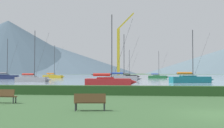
% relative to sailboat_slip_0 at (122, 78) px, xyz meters
% --- Properties ---
extents(ground_plane, '(1000.00, 1000.00, 0.00)m').
position_rel_sailboat_slip_0_xyz_m(ground_plane, '(8.16, -51.31, -0.76)').
color(ground_plane, '#385B33').
extents(harbor_water, '(320.00, 246.00, 0.00)m').
position_rel_sailboat_slip_0_xyz_m(harbor_water, '(8.16, 85.69, -0.76)').
color(harbor_water, '#8499A8').
rests_on(harbor_water, ground_plane).
extents(hedge_line, '(80.00, 1.20, 0.86)m').
position_rel_sailboat_slip_0_xyz_m(hedge_line, '(8.16, -40.31, -0.33)').
color(hedge_line, '#284C23').
rests_on(hedge_line, ground_plane).
extents(sailboat_slip_0, '(9.11, 2.74, 11.48)m').
position_rel_sailboat_slip_0_xyz_m(sailboat_slip_0, '(0.00, 0.00, 0.00)').
color(sailboat_slip_0, '#9E9EA3').
rests_on(sailboat_slip_0, harbor_water).
extents(sailboat_slip_1, '(8.12, 2.52, 12.17)m').
position_rel_sailboat_slip_0_xyz_m(sailboat_slip_1, '(-27.33, 30.52, -0.07)').
color(sailboat_slip_1, gold).
rests_on(sailboat_slip_1, harbor_water).
extents(sailboat_slip_2, '(8.48, 3.30, 11.42)m').
position_rel_sailboat_slip_0_xyz_m(sailboat_slip_2, '(-0.66, -22.85, -0.06)').
color(sailboat_slip_2, red).
rests_on(sailboat_slip_2, harbor_water).
extents(sailboat_slip_5, '(8.34, 2.69, 10.87)m').
position_rel_sailboat_slip_0_xyz_m(sailboat_slip_5, '(0.08, 36.87, -0.06)').
color(sailboat_slip_5, black).
rests_on(sailboat_slip_5, harbor_water).
extents(sailboat_slip_6, '(7.50, 2.62, 9.80)m').
position_rel_sailboat_slip_0_xyz_m(sailboat_slip_6, '(10.85, 30.91, -0.14)').
color(sailboat_slip_6, '#236B38').
rests_on(sailboat_slip_6, harbor_water).
extents(sailboat_slip_7, '(9.44, 4.46, 10.90)m').
position_rel_sailboat_slip_0_xyz_m(sailboat_slip_7, '(14.65, -9.29, 0.01)').
color(sailboat_slip_7, '#19707A').
rests_on(sailboat_slip_7, harbor_water).
extents(sailboat_slip_8, '(8.07, 2.61, 11.44)m').
position_rel_sailboat_slip_0_xyz_m(sailboat_slip_8, '(-19.33, -8.11, -0.08)').
color(sailboat_slip_8, '#9E9EA3').
rests_on(sailboat_slip_8, harbor_water).
extents(sailboat_slip_11, '(9.05, 2.83, 13.00)m').
position_rel_sailboat_slip_0_xyz_m(sailboat_slip_11, '(-38.43, 16.52, 0.01)').
color(sailboat_slip_11, navy).
rests_on(sailboat_slip_11, harbor_water).
extents(park_bench_near_path, '(1.68, 0.57, 0.95)m').
position_rel_sailboat_slip_0_xyz_m(park_bench_near_path, '(-5.07, -47.64, -0.23)').
color(park_bench_near_path, brown).
rests_on(park_bench_near_path, ground_plane).
extents(park_bench_under_tree, '(1.76, 0.65, 0.95)m').
position_rel_sailboat_slip_0_xyz_m(park_bench_under_tree, '(1.45, -50.65, -0.22)').
color(park_bench_under_tree, brown).
rests_on(park_bench_under_tree, ground_plane).
extents(dock_crane, '(5.73, 2.00, 19.99)m').
position_rel_sailboat_slip_0_xyz_m(dock_crane, '(-1.74, 14.03, 6.04)').
color(dock_crane, '#333338').
rests_on(dock_crane, ground_plane).
extents(distant_hill_west_ridge, '(279.91, 279.91, 46.72)m').
position_rel_sailboat_slip_0_xyz_m(distant_hill_west_ridge, '(-137.20, 350.47, 22.60)').
color(distant_hill_west_ridge, '#4C6070').
rests_on(distant_hill_west_ridge, ground_plane).
extents(distant_hill_central_peak, '(293.90, 293.90, 83.63)m').
position_rel_sailboat_slip_0_xyz_m(distant_hill_central_peak, '(-199.39, 330.88, 41.06)').
color(distant_hill_central_peak, '#425666').
rests_on(distant_hill_central_peak, ground_plane).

